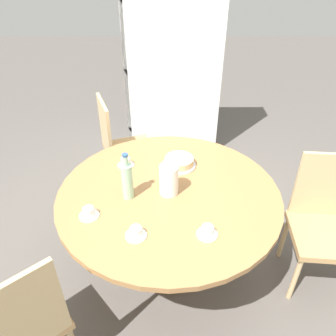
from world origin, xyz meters
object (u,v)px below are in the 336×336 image
Objects in this scene: water_bottle at (127,180)px; cup_c at (135,233)px; cup_b at (88,213)px; chair_a at (323,221)px; chair_b at (121,146)px; chair_c at (19,325)px; cup_d at (207,232)px; cup_a at (125,163)px; cake_main at (178,162)px; coffee_pot at (168,179)px; bookshelf at (172,67)px.

water_bottle reaches higher than cup_c.
water_bottle is 2.70× the size of cup_b.
chair_a and chair_b have the same top height.
water_bottle is at bearing -166.61° from chair_c.
cup_c is 1.00× the size of cup_d.
chair_b is 0.71m from cup_a.
cup_c is (0.55, 0.35, 0.26)m from chair_c.
cup_c is (0.12, -0.65, 0.00)m from cup_a.
cup_b is (-1.47, -0.20, 0.26)m from chair_a.
chair_a is at bearing 16.32° from cup_c.
water_bottle is 0.47m from cake_main.
coffee_pot is at bearing 9.44° from water_bottle.
chair_a is 1.37m from cup_a.
chair_c is at bearing -158.77° from cup_d.
water_bottle is 0.28m from cup_b.
coffee_pot is at bearing -176.59° from chair_c.
bookshelf is 6.23× the size of water_bottle.
chair_a and chair_c have the same top height.
bookshelf reaches higher than cup_d.
water_bottle reaches higher than chair_c.
cup_a is 0.66m from cup_c.
chair_b is 1.67m from chair_c.
cup_b is (-0.52, -0.50, -0.01)m from cake_main.
cake_main is at bearing 69.48° from cup_c.
chair_c is 0.63m from cup_b.
water_bottle is at bearing 102.41° from cup_c.
cup_c is (0.24, -1.30, 0.26)m from chair_b.
chair_c is 8.17× the size of cup_a.
bookshelf is at bearing 80.71° from water_bottle.
cup_b is (-0.15, -0.50, 0.00)m from cup_a.
cake_main is at bearing 101.46° from cup_d.
cup_a is at bearing 98.78° from water_bottle.
water_bottle is (-0.24, -0.04, 0.02)m from coffee_pot.
bookshelf is 2.00m from cup_b.
cup_a is 1.00× the size of cup_d.
cup_b is (0.27, 0.50, 0.26)m from chair_c.
cake_main is (0.49, -0.65, 0.27)m from chair_b.
cup_c is at bearing -110.52° from cake_main.
water_bottle reaches higher than chair_a.
chair_b is 1.08m from coffee_pot.
chair_b is at bearing 115.55° from cup_d.
bookshelf is (0.76, 2.43, 0.45)m from chair_c.
chair_a is 1.72m from chair_b.
chair_c is 1.02m from cup_d.
cup_a is (-0.34, -1.43, -0.19)m from bookshelf.
cup_a is at bearing 72.88° from cup_b.
bookshelf is at bearing 75.65° from cup_b.
cup_a is 0.81m from cup_d.
chair_a is at bearing -143.81° from chair_b.
chair_b is at bearing 126.92° from cake_main.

